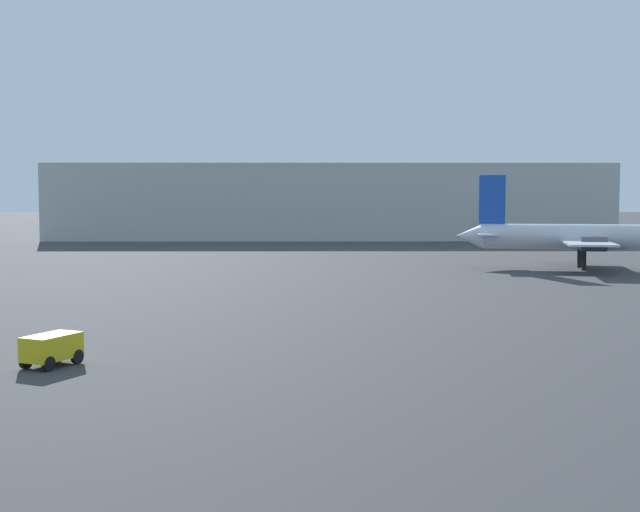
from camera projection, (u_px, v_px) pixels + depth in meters
airplane_distant at (590, 237)px, 80.66m from camera, size 25.03×17.09×8.66m
baggage_cart at (52, 348)px, 35.61m from camera, size 2.22×2.73×1.30m
terminal_building at (328, 201)px, 138.01m from camera, size 83.18×25.11×11.28m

